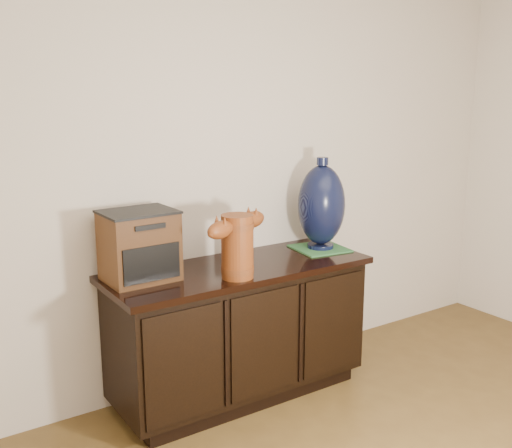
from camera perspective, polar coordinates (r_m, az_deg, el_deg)
sideboard at (r=3.36m, az=-1.62°, el=-10.03°), size 1.46×0.56×0.75m
terracotta_vessel at (r=2.99m, az=-1.79°, el=-1.78°), size 0.45×0.25×0.32m
tv_radio at (r=3.02m, az=-11.05°, el=-2.04°), size 0.36×0.29×0.35m
green_mat at (r=3.59m, az=6.08°, el=-2.32°), size 0.32×0.32×0.01m
lamp_base at (r=3.53m, az=6.25°, el=1.77°), size 0.31×0.31×0.54m
spray_can at (r=3.34m, az=-2.45°, el=-2.13°), size 0.05×0.05×0.15m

